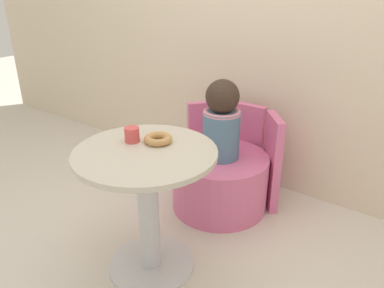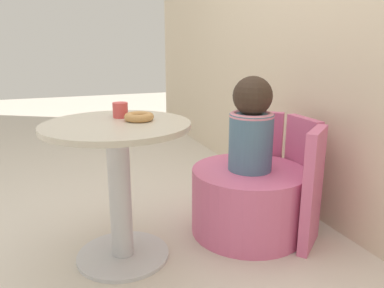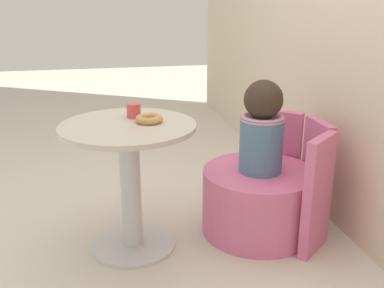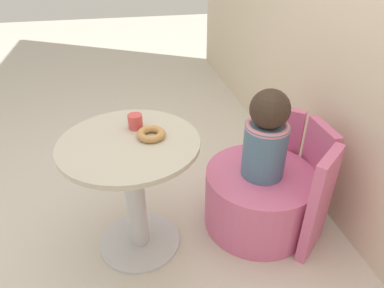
{
  "view_description": "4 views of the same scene",
  "coord_description": "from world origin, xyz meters",
  "px_view_note": "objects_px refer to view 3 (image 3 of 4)",
  "views": [
    {
      "loc": [
        1.14,
        -1.16,
        1.37
      ],
      "look_at": [
        0.1,
        0.26,
        0.59
      ],
      "focal_mm": 35.0,
      "sensor_mm": 36.0,
      "label": 1
    },
    {
      "loc": [
        1.69,
        -0.31,
        0.99
      ],
      "look_at": [
        0.1,
        0.29,
        0.54
      ],
      "focal_mm": 35.0,
      "sensor_mm": 36.0,
      "label": 2
    },
    {
      "loc": [
        2.15,
        -0.18,
        1.25
      ],
      "look_at": [
        0.07,
        0.27,
        0.54
      ],
      "focal_mm": 42.0,
      "sensor_mm": 36.0,
      "label": 3
    },
    {
      "loc": [
        1.44,
        -0.04,
        1.47
      ],
      "look_at": [
        0.04,
        0.25,
        0.59
      ],
      "focal_mm": 32.0,
      "sensor_mm": 36.0,
      "label": 4
    }
  ],
  "objects_px": {
    "donut": "(149,119)",
    "cup": "(134,111)",
    "round_table": "(130,167)",
    "child_figure": "(262,128)",
    "tub_chair": "(258,201)"
  },
  "relations": [
    {
      "from": "donut",
      "to": "cup",
      "type": "relative_size",
      "value": 1.9
    },
    {
      "from": "round_table",
      "to": "child_figure",
      "type": "distance_m",
      "value": 0.71
    },
    {
      "from": "donut",
      "to": "child_figure",
      "type": "bearing_deg",
      "value": 90.8
    },
    {
      "from": "tub_chair",
      "to": "child_figure",
      "type": "distance_m",
      "value": 0.41
    },
    {
      "from": "child_figure",
      "to": "cup",
      "type": "xyz_separation_m",
      "value": [
        -0.1,
        -0.65,
        0.1
      ]
    },
    {
      "from": "tub_chair",
      "to": "donut",
      "type": "distance_m",
      "value": 0.77
    },
    {
      "from": "child_figure",
      "to": "donut",
      "type": "bearing_deg",
      "value": -89.2
    },
    {
      "from": "child_figure",
      "to": "tub_chair",
      "type": "bearing_deg",
      "value": 82.87
    },
    {
      "from": "child_figure",
      "to": "donut",
      "type": "height_order",
      "value": "child_figure"
    },
    {
      "from": "round_table",
      "to": "child_figure",
      "type": "xyz_separation_m",
      "value": [
        -0.02,
        0.69,
        0.15
      ]
    },
    {
      "from": "round_table",
      "to": "donut",
      "type": "height_order",
      "value": "donut"
    },
    {
      "from": "tub_chair",
      "to": "cup",
      "type": "bearing_deg",
      "value": -98.56
    },
    {
      "from": "tub_chair",
      "to": "child_figure",
      "type": "relative_size",
      "value": 1.25
    },
    {
      "from": "round_table",
      "to": "cup",
      "type": "bearing_deg",
      "value": 161.09
    },
    {
      "from": "child_figure",
      "to": "donut",
      "type": "relative_size",
      "value": 3.64
    }
  ]
}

